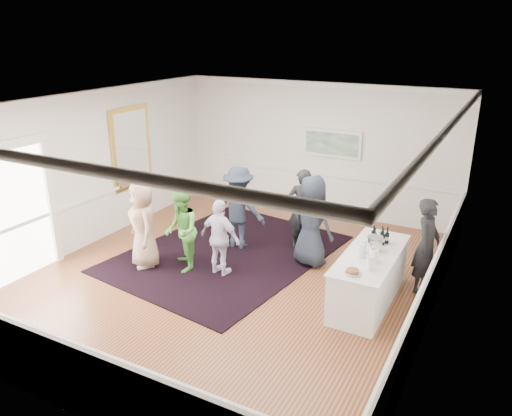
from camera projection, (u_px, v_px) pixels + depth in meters
The scene contains 23 objects.
floor at pixel (235, 275), 9.36m from camera, with size 8.00×8.00×0.00m, color #945630.
ceiling at pixel (232, 103), 8.27m from camera, with size 7.00×8.00×0.02m, color white.
wall_left at pixel (88, 169), 10.36m from camera, with size 0.02×8.00×3.20m, color white.
wall_right at pixel (440, 230), 7.27m from camera, with size 0.02×8.00×3.20m, color white.
wall_back at pixel (317, 149), 12.13m from camera, with size 7.00×0.02×3.20m, color white.
wall_front at pixel (49, 295), 5.49m from camera, with size 7.00×0.02×3.20m, color white.
wainscoting at pixel (234, 251), 9.19m from camera, with size 7.00×8.00×1.00m, color white, non-canonical shape.
mirror at pixel (132, 148), 11.35m from camera, with size 0.05×1.25×1.85m.
doorway at pixel (11, 205), 8.82m from camera, with size 0.10×1.78×2.56m.
landscape_painting at pixel (332, 144), 11.85m from camera, with size 1.44×0.06×0.66m.
area_rug at pixel (227, 253), 10.24m from camera, with size 3.47×4.56×0.02m, color black.
serving_table at pixel (369, 277), 8.33m from camera, with size 0.83×2.18×0.88m.
bartender at pixel (427, 246), 8.56m from camera, with size 0.62×0.41×1.69m, color black.
guest_tan at pixel (143, 225), 9.47m from camera, with size 0.83×0.54×1.70m, color #A27E65.
guest_green at pixel (181, 231), 9.34m from camera, with size 0.77×0.60×1.59m, color #59B147.
guest_lilac at pixel (220, 238), 9.16m from camera, with size 0.86×0.36×1.47m, color silver.
guest_dark_a at pixel (239, 208), 10.29m from camera, with size 1.13×0.65×1.75m, color #222A39.
guest_dark_b at pixel (303, 210), 10.21m from camera, with size 0.63×0.41×1.73m, color black.
guest_navy at pixel (312, 221), 9.52m from camera, with size 0.88×0.57×1.80m, color #222A39.
wine_bottles at pixel (380, 235), 8.53m from camera, with size 0.31×0.19×0.31m.
juice_pitchers at pixel (368, 254), 7.90m from camera, with size 0.39×0.64×0.24m.
ice_bucket at pixel (375, 244), 8.26m from camera, with size 0.26×0.26×0.24m, color silver.
nut_bowl at pixel (352, 272), 7.49m from camera, with size 0.24×0.24×0.08m.
Camera 1 is at (4.28, -7.20, 4.38)m, focal length 35.00 mm.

